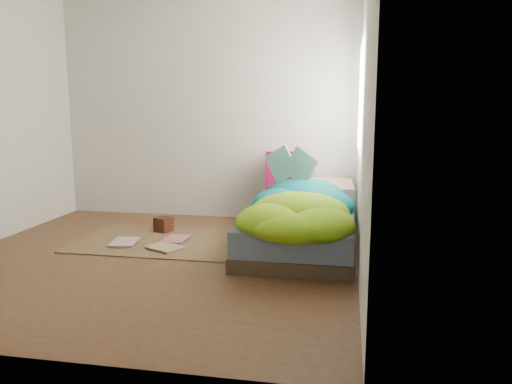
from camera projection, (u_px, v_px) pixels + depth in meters
ground at (153, 259)px, 4.34m from camera, size 3.50×3.50×0.00m
room_walls at (148, 68)px, 4.06m from camera, size 3.54×3.54×2.62m
bed at (301, 227)px, 4.79m from camera, size 1.00×2.00×0.34m
duvet at (300, 196)px, 4.52m from camera, size 0.96×1.84×0.34m
rug at (160, 241)px, 4.90m from camera, size 1.60×1.10×0.01m
pillow_floral at (322, 189)px, 5.47m from camera, size 0.69×0.47×0.15m
pillow_magenta at (286, 174)px, 5.53m from camera, size 0.49×0.22×0.47m
open_book at (291, 155)px, 5.00m from camera, size 0.48×0.30×0.30m
wooden_box at (164, 224)px, 5.24m from camera, size 0.20×0.20×0.15m
floor_book_a at (112, 242)px, 4.79m from camera, size 0.28×0.36×0.02m
floor_book_b at (165, 239)px, 4.90m from camera, size 0.23×0.31×0.03m
floor_book_c at (156, 250)px, 4.52m from camera, size 0.39×0.35×0.02m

